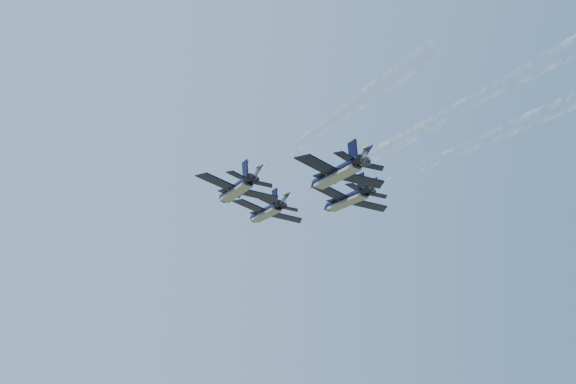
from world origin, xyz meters
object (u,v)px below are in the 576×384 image
object	(u,v)px
jet_lead	(266,212)
jet_slot	(336,174)
jet_left	(236,190)
jet_right	(346,200)

from	to	relation	value
jet_lead	jet_slot	world-z (taller)	same
jet_lead	jet_left	distance (m)	17.54
jet_right	jet_slot	size ratio (longest dim) A/B	1.00
jet_lead	jet_right	bearing A→B (deg)	-59.53
jet_left	jet_slot	xyz separation A→B (m)	(9.88, -13.61, 0.00)
jet_left	jet_slot	size ratio (longest dim) A/B	1.00
jet_left	jet_right	size ratio (longest dim) A/B	1.00
jet_lead	jet_left	xyz separation A→B (m)	(-9.70, -14.62, 0.00)
jet_left	jet_right	distance (m)	18.29
jet_left	jet_right	bearing A→B (deg)	0.64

